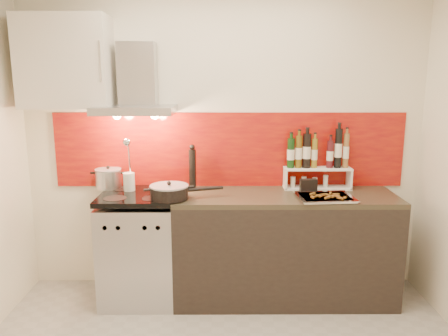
{
  "coord_description": "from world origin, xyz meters",
  "views": [
    {
      "loc": [
        -0.02,
        -2.33,
        1.83
      ],
      "look_at": [
        0.0,
        0.95,
        1.15
      ],
      "focal_mm": 35.0,
      "sensor_mm": 36.0,
      "label": 1
    }
  ],
  "objects_px": {
    "saute_pan": "(170,192)",
    "pepper_mill": "(192,167)",
    "counter": "(284,246)",
    "range_stove": "(140,248)",
    "stock_pot": "(109,178)",
    "baking_tray": "(325,197)"
  },
  "relations": [
    {
      "from": "counter",
      "to": "pepper_mill",
      "type": "xyz_separation_m",
      "value": [
        -0.77,
        0.19,
        0.63
      ]
    },
    {
      "from": "range_stove",
      "to": "saute_pan",
      "type": "relative_size",
      "value": 1.6
    },
    {
      "from": "range_stove",
      "to": "baking_tray",
      "type": "xyz_separation_m",
      "value": [
        1.49,
        -0.14,
        0.47
      ]
    },
    {
      "from": "stock_pot",
      "to": "pepper_mill",
      "type": "distance_m",
      "value": 0.72
    },
    {
      "from": "counter",
      "to": "pepper_mill",
      "type": "distance_m",
      "value": 1.01
    },
    {
      "from": "counter",
      "to": "baking_tray",
      "type": "bearing_deg",
      "value": -26.24
    },
    {
      "from": "range_stove",
      "to": "baking_tray",
      "type": "height_order",
      "value": "baking_tray"
    },
    {
      "from": "stock_pot",
      "to": "pepper_mill",
      "type": "xyz_separation_m",
      "value": [
        0.71,
        0.0,
        0.09
      ]
    },
    {
      "from": "saute_pan",
      "to": "pepper_mill",
      "type": "bearing_deg",
      "value": 65.93
    },
    {
      "from": "range_stove",
      "to": "stock_pot",
      "type": "height_order",
      "value": "stock_pot"
    },
    {
      "from": "stock_pot",
      "to": "pepper_mill",
      "type": "height_order",
      "value": "pepper_mill"
    },
    {
      "from": "range_stove",
      "to": "baking_tray",
      "type": "bearing_deg",
      "value": -5.3
    },
    {
      "from": "counter",
      "to": "saute_pan",
      "type": "relative_size",
      "value": 3.17
    },
    {
      "from": "range_stove",
      "to": "counter",
      "type": "distance_m",
      "value": 1.2
    },
    {
      "from": "stock_pot",
      "to": "baking_tray",
      "type": "distance_m",
      "value": 1.8
    },
    {
      "from": "counter",
      "to": "baking_tray",
      "type": "relative_size",
      "value": 3.92
    },
    {
      "from": "pepper_mill",
      "to": "stock_pot",
      "type": "bearing_deg",
      "value": -179.73
    },
    {
      "from": "counter",
      "to": "stock_pot",
      "type": "distance_m",
      "value": 1.59
    },
    {
      "from": "range_stove",
      "to": "counter",
      "type": "bearing_deg",
      "value": 0.23
    },
    {
      "from": "range_stove",
      "to": "pepper_mill",
      "type": "xyz_separation_m",
      "value": [
        0.43,
        0.2,
        0.64
      ]
    },
    {
      "from": "stock_pot",
      "to": "range_stove",
      "type": "bearing_deg",
      "value": -34.5
    },
    {
      "from": "range_stove",
      "to": "stock_pot",
      "type": "xyz_separation_m",
      "value": [
        -0.28,
        0.19,
        0.55
      ]
    }
  ]
}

